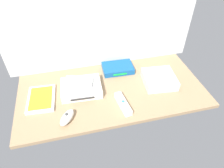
{
  "coord_description": "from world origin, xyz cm",
  "views": [
    {
      "loc": [
        -19.38,
        -79.18,
        76.47
      ],
      "look_at": [
        0.0,
        0.0,
        4.0
      ],
      "focal_mm": 32.91,
      "sensor_mm": 36.0,
      "label": 1
    }
  ],
  "objects_px": {
    "game_case": "(41,99)",
    "remote_classic_pad": "(79,82)",
    "network_router": "(118,68)",
    "remote_nunchuk": "(67,117)",
    "remote_wand": "(123,104)",
    "mini_computer": "(159,79)",
    "game_console": "(81,88)"
  },
  "relations": [
    {
      "from": "mini_computer",
      "to": "remote_classic_pad",
      "type": "bearing_deg",
      "value": 173.75
    },
    {
      "from": "remote_wand",
      "to": "remote_nunchuk",
      "type": "bearing_deg",
      "value": 178.06
    },
    {
      "from": "mini_computer",
      "to": "remote_wand",
      "type": "xyz_separation_m",
      "value": [
        -0.24,
        -0.12,
        -0.01
      ]
    },
    {
      "from": "game_console",
      "to": "remote_wand",
      "type": "xyz_separation_m",
      "value": [
        0.19,
        -0.16,
        -0.01
      ]
    },
    {
      "from": "game_case",
      "to": "remote_wand",
      "type": "xyz_separation_m",
      "value": [
        0.4,
        -0.14,
        0.01
      ]
    },
    {
      "from": "mini_computer",
      "to": "remote_nunchuk",
      "type": "relative_size",
      "value": 1.73
    },
    {
      "from": "mini_computer",
      "to": "game_case",
      "type": "height_order",
      "value": "mini_computer"
    },
    {
      "from": "mini_computer",
      "to": "network_router",
      "type": "bearing_deg",
      "value": 139.89
    },
    {
      "from": "mini_computer",
      "to": "remote_classic_pad",
      "type": "distance_m",
      "value": 0.44
    },
    {
      "from": "game_case",
      "to": "remote_classic_pad",
      "type": "xyz_separation_m",
      "value": [
        0.2,
        0.03,
        0.05
      ]
    },
    {
      "from": "game_case",
      "to": "game_console",
      "type": "bearing_deg",
      "value": 8.17
    },
    {
      "from": "remote_nunchuk",
      "to": "game_case",
      "type": "bearing_deg",
      "value": 160.72
    },
    {
      "from": "mini_computer",
      "to": "remote_nunchuk",
      "type": "xyz_separation_m",
      "value": [
        -0.52,
        -0.15,
        -0.01
      ]
    },
    {
      "from": "game_case",
      "to": "remote_classic_pad",
      "type": "distance_m",
      "value": 0.21
    },
    {
      "from": "network_router",
      "to": "remote_classic_pad",
      "type": "height_order",
      "value": "remote_classic_pad"
    },
    {
      "from": "game_case",
      "to": "remote_classic_pad",
      "type": "relative_size",
      "value": 1.24
    },
    {
      "from": "mini_computer",
      "to": "remote_classic_pad",
      "type": "height_order",
      "value": "remote_classic_pad"
    },
    {
      "from": "mini_computer",
      "to": "remote_classic_pad",
      "type": "xyz_separation_m",
      "value": [
        -0.44,
        0.05,
        0.03
      ]
    },
    {
      "from": "game_console",
      "to": "game_case",
      "type": "bearing_deg",
      "value": -172.54
    },
    {
      "from": "game_console",
      "to": "remote_classic_pad",
      "type": "distance_m",
      "value": 0.04
    },
    {
      "from": "remote_nunchuk",
      "to": "remote_classic_pad",
      "type": "distance_m",
      "value": 0.21
    },
    {
      "from": "remote_wand",
      "to": "remote_nunchuk",
      "type": "xyz_separation_m",
      "value": [
        -0.28,
        -0.03,
        0.01
      ]
    },
    {
      "from": "game_console",
      "to": "remote_wand",
      "type": "distance_m",
      "value": 0.24
    },
    {
      "from": "network_router",
      "to": "game_case",
      "type": "bearing_deg",
      "value": -159.76
    },
    {
      "from": "game_console",
      "to": "remote_classic_pad",
      "type": "height_order",
      "value": "remote_classic_pad"
    },
    {
      "from": "game_case",
      "to": "remote_nunchuk",
      "type": "xyz_separation_m",
      "value": [
        0.12,
        -0.17,
        0.01
      ]
    },
    {
      "from": "game_case",
      "to": "remote_classic_pad",
      "type": "height_order",
      "value": "remote_classic_pad"
    },
    {
      "from": "remote_wand",
      "to": "remote_nunchuk",
      "type": "relative_size",
      "value": 1.41
    },
    {
      "from": "network_router",
      "to": "remote_nunchuk",
      "type": "relative_size",
      "value": 1.72
    },
    {
      "from": "game_case",
      "to": "network_router",
      "type": "height_order",
      "value": "network_router"
    },
    {
      "from": "remote_nunchuk",
      "to": "remote_classic_pad",
      "type": "height_order",
      "value": "remote_classic_pad"
    },
    {
      "from": "remote_wand",
      "to": "game_console",
      "type": "bearing_deg",
      "value": 132.61
    }
  ]
}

